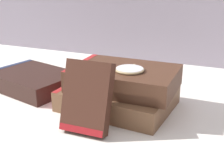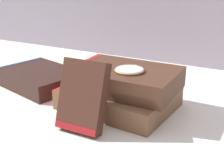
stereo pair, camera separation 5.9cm
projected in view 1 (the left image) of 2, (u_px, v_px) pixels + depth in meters
ground_plane at (91, 110)px, 0.66m from camera, size 3.00×3.00×0.00m
book_flat_bottom at (116, 97)px, 0.67m from camera, size 0.24×0.19×0.04m
book_flat_top at (122, 78)px, 0.65m from camera, size 0.22×0.15×0.05m
book_side_left at (32, 80)px, 0.77m from camera, size 0.23×0.19×0.04m
book_leaning_front at (87, 100)px, 0.56m from camera, size 0.09×0.06×0.13m
pocket_watch at (130, 69)px, 0.63m from camera, size 0.06×0.06×0.01m
reading_glasses at (115, 81)px, 0.82m from camera, size 0.10×0.06×0.00m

